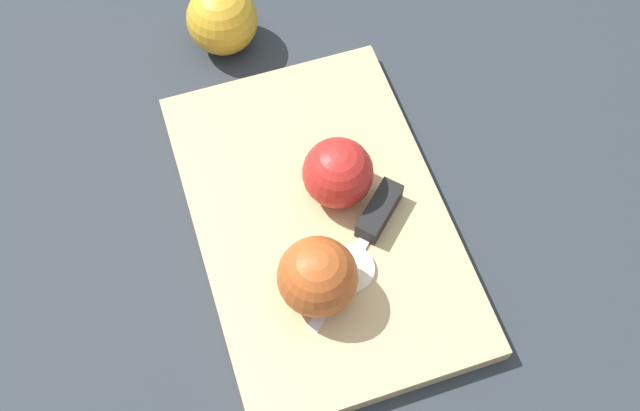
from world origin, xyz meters
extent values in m
plane|color=#282D33|center=(0.00, 0.00, 0.00)|extent=(4.00, 4.00, 0.00)
cube|color=tan|center=(0.00, 0.00, 0.01)|extent=(0.41, 0.29, 0.02)
sphere|color=red|center=(-0.02, 0.03, 0.06)|extent=(0.07, 0.07, 0.07)
cylinder|color=beige|center=(-0.01, 0.03, 0.06)|extent=(0.03, 0.06, 0.07)
sphere|color=#AD4C1E|center=(0.07, -0.04, 0.06)|extent=(0.08, 0.08, 0.08)
cylinder|color=beige|center=(0.08, -0.04, 0.06)|extent=(0.06, 0.04, 0.07)
cube|color=silver|center=(0.08, -0.02, 0.02)|extent=(0.07, 0.09, 0.00)
cube|color=black|center=(0.03, 0.05, 0.03)|extent=(0.06, 0.06, 0.02)
cylinder|color=beige|center=(0.07, 0.00, 0.02)|extent=(0.05, 0.05, 0.01)
sphere|color=gold|center=(-0.27, 0.00, 0.04)|extent=(0.08, 0.08, 0.08)
camera|label=1|loc=(0.32, -0.15, 0.69)|focal=42.00mm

